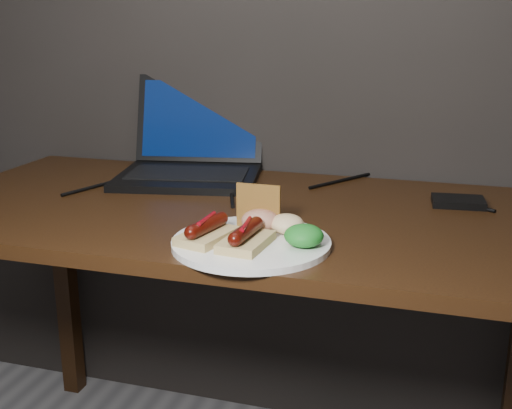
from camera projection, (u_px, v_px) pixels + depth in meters
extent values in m
cube|color=#321D0C|center=(235.00, 213.00, 1.40)|extent=(1.40, 0.70, 0.03)
cube|color=#321D0C|center=(66.00, 285.00, 1.96)|extent=(0.05, 0.05, 0.72)
cube|color=black|center=(188.00, 177.00, 1.62)|extent=(0.39, 0.34, 0.02)
cube|color=black|center=(188.00, 173.00, 1.62)|extent=(0.32, 0.21, 0.00)
cube|color=black|center=(200.00, 118.00, 1.76)|extent=(0.36, 0.16, 0.23)
cube|color=navy|center=(200.00, 118.00, 1.76)|extent=(0.32, 0.13, 0.20)
cube|color=black|center=(458.00, 202.00, 1.41)|extent=(0.12, 0.09, 0.02)
cylinder|color=black|center=(232.00, 196.00, 1.47)|extent=(0.07, 0.17, 0.01)
cylinder|color=black|center=(341.00, 181.00, 1.60)|extent=(0.13, 0.19, 0.01)
cylinder|color=black|center=(465.00, 205.00, 1.40)|extent=(0.13, 0.08, 0.01)
cylinder|color=black|center=(95.00, 186.00, 1.55)|extent=(0.07, 0.19, 0.01)
cylinder|color=white|center=(251.00, 243.00, 1.16)|extent=(0.31, 0.31, 0.01)
cube|color=#CDB978|center=(207.00, 236.00, 1.15)|extent=(0.10, 0.13, 0.02)
cylinder|color=#470D04|center=(207.00, 225.00, 1.14)|extent=(0.05, 0.10, 0.02)
sphere|color=#470D04|center=(191.00, 233.00, 1.11)|extent=(0.02, 0.02, 0.02)
sphere|color=#470D04|center=(221.00, 218.00, 1.18)|extent=(0.02, 0.02, 0.02)
cylinder|color=maroon|center=(207.00, 219.00, 1.14)|extent=(0.01, 0.07, 0.01)
cube|color=#CDB978|center=(246.00, 242.00, 1.12)|extent=(0.08, 0.12, 0.02)
cylinder|color=#470D04|center=(246.00, 231.00, 1.11)|extent=(0.03, 0.10, 0.02)
sphere|color=#470D04|center=(235.00, 239.00, 1.07)|extent=(0.02, 0.02, 0.02)
sphere|color=#470D04|center=(256.00, 223.00, 1.16)|extent=(0.03, 0.02, 0.02)
cylinder|color=maroon|center=(246.00, 224.00, 1.11)|extent=(0.02, 0.07, 0.01)
cube|color=#A8712E|center=(258.00, 206.00, 1.21)|extent=(0.09, 0.01, 0.08)
ellipsoid|color=#13631B|center=(304.00, 236.00, 1.12)|extent=(0.07, 0.07, 0.04)
ellipsoid|color=#9F0F16|center=(260.00, 220.00, 1.20)|extent=(0.07, 0.07, 0.04)
ellipsoid|color=silver|center=(287.00, 224.00, 1.19)|extent=(0.06, 0.06, 0.04)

